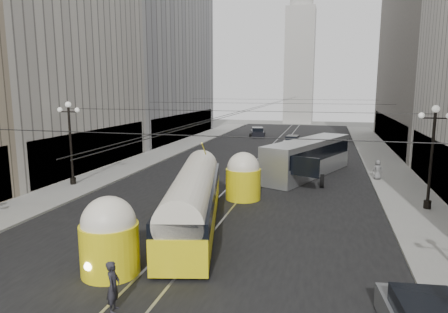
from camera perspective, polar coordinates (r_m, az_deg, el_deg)
The scene contains 17 objects.
road at distance 41.97m, azimuth 5.62°, elevation -0.61°, with size 20.00×85.00×0.02m, color black.
sidewalk_left at distance 48.55m, azimuth -7.83°, elevation 0.85°, with size 4.00×72.00×0.15m, color gray.
sidewalk_right at distance 45.26m, azimuth 21.52°, elevation -0.39°, with size 4.00×72.00×0.15m, color gray.
rail_left at distance 42.10m, azimuth 4.61°, elevation -0.56°, with size 0.12×85.00×0.04m, color gray.
rail_right at distance 41.87m, azimuth 6.63°, elevation -0.65°, with size 0.12×85.00×0.04m, color gray.
building_left_far at distance 62.55m, azimuth -10.84°, elevation 15.84°, with size 12.60×28.60×28.60m.
building_right_far at distance 58.56m, azimuth 29.30°, elevation 17.20°, with size 12.60×32.60×32.60m.
distant_tower at distance 88.83m, azimuth 10.81°, elevation 14.42°, with size 6.00×6.00×31.36m.
lamppost_left_mid at distance 32.67m, azimuth -21.10°, elevation 2.46°, with size 1.86×0.44×6.37m.
lamppost_right_mid at distance 27.27m, azimuth 27.58°, elevation 0.67°, with size 1.86×0.44×6.37m.
catenary at distance 40.31m, azimuth 5.69°, elevation 7.39°, with size 25.00×72.00×0.23m.
streetcar at distance 21.85m, azimuth -4.42°, elevation -5.98°, with size 5.34×14.78×3.30m.
city_bus at distance 35.26m, azimuth 11.96°, elevation 0.06°, with size 7.02×12.74×3.12m.
sedan_white_far at distance 53.76m, azimuth 9.74°, elevation 2.22°, with size 2.08×4.25×1.30m.
sedan_dark_far at distance 62.80m, azimuth 4.80°, elevation 3.46°, with size 2.86×4.85×1.43m.
pedestrian_crossing_a at distance 14.70m, azimuth -15.55°, elevation -17.44°, with size 0.66×0.43×1.80m, color black.
pedestrian_sidewalk_right at distance 34.87m, azimuth 21.10°, elevation -1.77°, with size 0.78×0.48×1.60m, color slate.
Camera 1 is at (6.43, -8.29, 7.54)m, focal length 32.00 mm.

